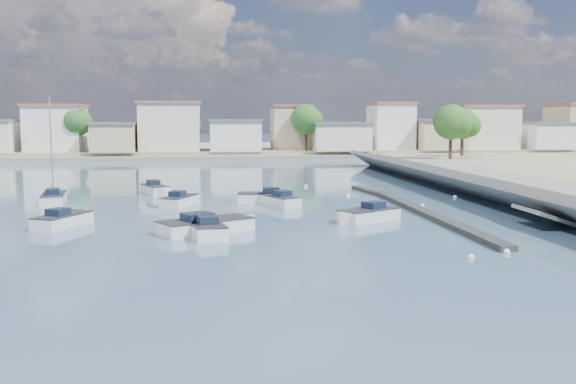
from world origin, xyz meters
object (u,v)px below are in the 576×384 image
object	(u,v)px
motorboat_b	(181,201)
motorboat_h	(210,226)
motorboat_f	(278,201)
sailboat	(54,198)
motorboat_d	(366,216)
motorboat_e	(65,221)
motorboat_c	(263,198)
motorboat_a	(205,229)
motorboat_g	(156,190)

from	to	relation	value
motorboat_b	motorboat_h	size ratio (longest dim) A/B	0.72
motorboat_f	motorboat_h	xyz separation A→B (m)	(-5.47, -11.44, 0.00)
motorboat_f	sailboat	size ratio (longest dim) A/B	0.51
motorboat_d	motorboat_e	distance (m)	20.06
motorboat_f	motorboat_c	bearing A→B (deg)	119.21
motorboat_d	motorboat_a	bearing A→B (deg)	-160.14
sailboat	motorboat_a	bearing A→B (deg)	-52.42
motorboat_a	motorboat_d	distance (m)	11.67
motorboat_c	sailboat	distance (m)	17.34
motorboat_a	motorboat_g	distance (m)	22.02
motorboat_b	motorboat_e	world-z (taller)	same
motorboat_e	motorboat_b	bearing A→B (deg)	51.67
motorboat_a	motorboat_e	world-z (taller)	same
motorboat_b	motorboat_d	world-z (taller)	same
motorboat_c	motorboat_f	distance (m)	2.16
motorboat_b	motorboat_c	xyz separation A→B (m)	(6.71, 1.08, 0.00)
motorboat_g	motorboat_e	bearing A→B (deg)	-104.56
motorboat_b	motorboat_h	world-z (taller)	same
motorboat_e	sailboat	bearing A→B (deg)	106.05
motorboat_d	sailboat	distance (m)	26.50
motorboat_e	motorboat_h	distance (m)	9.95
motorboat_h	sailboat	world-z (taller)	sailboat
motorboat_f	motorboat_h	world-z (taller)	same
motorboat_h	sailboat	distance (m)	19.86
motorboat_f	sailboat	world-z (taller)	sailboat
motorboat_a	motorboat_g	xyz separation A→B (m)	(-4.61, 21.53, 0.00)
motorboat_e	motorboat_g	size ratio (longest dim) A/B	1.02
motorboat_d	sailboat	bearing A→B (deg)	152.38
motorboat_d	motorboat_e	world-z (taller)	same
motorboat_e	motorboat_c	bearing A→B (deg)	36.11
motorboat_d	motorboat_g	distance (m)	23.49
motorboat_e	sailboat	world-z (taller)	sailboat
motorboat_a	sailboat	xyz separation A→B (m)	(-12.50, 16.25, 0.05)
motorboat_e	motorboat_h	size ratio (longest dim) A/B	0.76
motorboat_b	motorboat_d	xyz separation A→B (m)	(12.94, -9.38, -0.00)
motorboat_b	motorboat_g	distance (m)	8.61
motorboat_h	sailboat	bearing A→B (deg)	130.26
motorboat_f	motorboat_h	size ratio (longest dim) A/B	0.73
motorboat_e	sailboat	size ratio (longest dim) A/B	0.53
motorboat_c	motorboat_b	bearing A→B (deg)	-170.82
motorboat_d	sailboat	xyz separation A→B (m)	(-23.48, 12.29, 0.05)
motorboat_c	motorboat_e	distance (m)	17.11
motorboat_b	motorboat_d	bearing A→B (deg)	-35.93
motorboat_f	motorboat_d	bearing A→B (deg)	-58.89
motorboat_a	motorboat_f	bearing A→B (deg)	65.18
sailboat	motorboat_h	bearing A→B (deg)	-49.74
motorboat_b	motorboat_a	bearing A→B (deg)	-81.62
motorboat_b	motorboat_f	distance (m)	7.81
motorboat_c	sailboat	bearing A→B (deg)	173.96
motorboat_a	motorboat_g	bearing A→B (deg)	102.09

